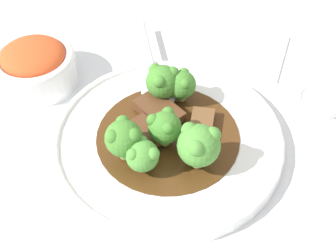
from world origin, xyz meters
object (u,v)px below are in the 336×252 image
object	(u,v)px
beef_strip_2	(200,130)
broccoli_floret_0	(199,145)
serving_spoon	(157,85)
main_plate	(168,139)
beef_strip_1	(144,133)
broccoli_floret_2	(142,155)
broccoli_floret_3	(163,81)
beef_strip_0	(159,111)
broccoli_floret_5	(124,138)
broccoli_floret_1	(164,127)
side_bowl_kimchi	(35,65)
broccoli_floret_4	(181,84)
sauce_dish	(320,101)

from	to	relation	value
beef_strip_2	broccoli_floret_0	bearing A→B (deg)	9.06
serving_spoon	main_plate	bearing A→B (deg)	25.64
main_plate	broccoli_floret_0	world-z (taller)	broccoli_floret_0
beef_strip_1	beef_strip_2	size ratio (longest dim) A/B	0.83
broccoli_floret_2	broccoli_floret_3	xyz separation A→B (m)	(-0.12, -0.01, 0.01)
broccoli_floret_3	serving_spoon	bearing A→B (deg)	-142.70
broccoli_floret_2	beef_strip_1	bearing A→B (deg)	-163.90
beef_strip_0	broccoli_floret_5	world-z (taller)	broccoli_floret_5
beef_strip_1	broccoli_floret_5	xyz separation A→B (m)	(0.04, -0.01, 0.03)
broccoli_floret_2	serving_spoon	distance (m)	0.14
broccoli_floret_1	side_bowl_kimchi	world-z (taller)	broccoli_floret_1
main_plate	broccoli_floret_4	world-z (taller)	broccoli_floret_4
broccoli_floret_0	beef_strip_0	bearing A→B (deg)	-133.96
broccoli_floret_0	serving_spoon	size ratio (longest dim) A/B	0.30
broccoli_floret_2	serving_spoon	size ratio (longest dim) A/B	0.22
broccoli_floret_4	sauce_dish	size ratio (longest dim) A/B	0.70
broccoli_floret_2	serving_spoon	world-z (taller)	broccoli_floret_2
broccoli_floret_4	broccoli_floret_5	distance (m)	0.12
beef_strip_2	broccoli_floret_5	size ratio (longest dim) A/B	1.39
broccoli_floret_3	broccoli_floret_5	xyz separation A→B (m)	(0.11, -0.02, 0.00)
beef_strip_1	broccoli_floret_0	world-z (taller)	broccoli_floret_0
beef_strip_1	broccoli_floret_3	world-z (taller)	broccoli_floret_3
broccoli_floret_3	serving_spoon	world-z (taller)	broccoli_floret_3
broccoli_floret_5	side_bowl_kimchi	distance (m)	0.21
broccoli_floret_1	broccoli_floret_4	world-z (taller)	broccoli_floret_1
beef_strip_0	sauce_dish	xyz separation A→B (m)	(-0.10, 0.20, -0.02)
serving_spoon	side_bowl_kimchi	world-z (taller)	side_bowl_kimchi
broccoli_floret_1	side_bowl_kimchi	xyz separation A→B (m)	(-0.08, -0.21, -0.02)
broccoli_floret_2	broccoli_floret_3	distance (m)	0.12
broccoli_floret_0	broccoli_floret_3	xyz separation A→B (m)	(-0.10, -0.07, -0.00)
broccoli_floret_3	beef_strip_0	bearing A→B (deg)	7.14
beef_strip_0	beef_strip_1	size ratio (longest dim) A/B	1.19
broccoli_floret_3	side_bowl_kimchi	xyz separation A→B (m)	(-0.00, -0.19, -0.02)
beef_strip_2	serving_spoon	size ratio (longest dim) A/B	0.39
main_plate	beef_strip_1	xyz separation A→B (m)	(0.01, -0.03, 0.01)
beef_strip_2	broccoli_floret_4	distance (m)	0.07
broccoli_floret_0	serving_spoon	bearing A→B (deg)	-143.30
beef_strip_2	broccoli_floret_5	distance (m)	0.10
main_plate	broccoli_floret_5	distance (m)	0.07
broccoli_floret_4	main_plate	bearing A→B (deg)	1.16
broccoli_floret_0	broccoli_floret_1	size ratio (longest dim) A/B	1.21
side_bowl_kimchi	beef_strip_0	bearing A→B (deg)	79.76
beef_strip_0	serving_spoon	xyz separation A→B (m)	(-0.05, -0.02, -0.00)
broccoli_floret_2	side_bowl_kimchi	world-z (taller)	side_bowl_kimchi
broccoli_floret_0	side_bowl_kimchi	xyz separation A→B (m)	(-0.10, -0.26, -0.02)
beef_strip_2	sauce_dish	bearing A→B (deg)	128.10
sauce_dish	beef_strip_1	bearing A→B (deg)	-56.77
beef_strip_0	broccoli_floret_2	size ratio (longest dim) A/B	1.77
broccoli_floret_3	broccoli_floret_2	bearing A→B (deg)	4.94
broccoli_floret_2	broccoli_floret_3	world-z (taller)	broccoli_floret_3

